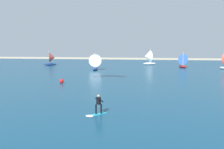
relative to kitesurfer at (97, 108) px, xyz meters
The scene contains 7 objects.
ocean 31.57m from the kitesurfer, 87.60° to the left, with size 160.00×90.00×0.10m, color navy.
kitesurfer is the anchor object (origin of this frame).
sailboat_leading 52.22m from the kitesurfer, 115.33° to the left, with size 3.60×3.19×4.04m.
sailboat_mid_left 52.62m from the kitesurfer, 85.78° to the left, with size 3.95×3.54×4.44m.
sailboat_heeled_over 46.88m from the kitesurfer, 74.87° to the left, with size 3.09×3.45×3.88m.
sailboat_center_horizon 37.24m from the kitesurfer, 102.06° to the left, with size 2.95×3.45×3.98m.
marker_buoy 18.29m from the kitesurfer, 118.34° to the left, with size 0.65×0.65×0.65m, color red.
Camera 1 is at (2.91, -1.99, 5.93)m, focal length 41.32 mm.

